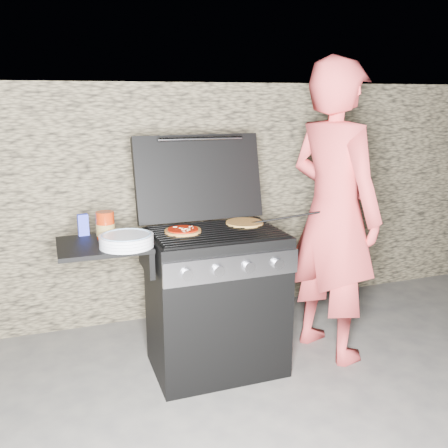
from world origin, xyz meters
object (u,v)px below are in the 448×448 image
object	(u,v)px
gas_grill	(178,306)
sauce_jar	(105,225)
person	(333,213)
pizza_topped	(183,230)

from	to	relation	value
gas_grill	sauce_jar	distance (m)	0.66
person	sauce_jar	bearing A→B (deg)	69.10
pizza_topped	sauce_jar	xyz separation A→B (m)	(-0.45, 0.04, 0.06)
pizza_topped	person	world-z (taller)	person
sauce_jar	person	distance (m)	1.44
pizza_topped	person	xyz separation A→B (m)	(0.98, -0.08, 0.05)
gas_grill	sauce_jar	world-z (taller)	sauce_jar
gas_grill	pizza_topped	bearing A→B (deg)	36.09
pizza_topped	person	bearing A→B (deg)	-4.40
gas_grill	pizza_topped	world-z (taller)	pizza_topped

